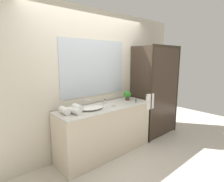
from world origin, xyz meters
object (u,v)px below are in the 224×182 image
at_px(soap_dish, 114,106).
at_px(rolled_towel_middle, 74,111).
at_px(rolled_towel_near_edge, 65,111).
at_px(amenity_bottle_conditioner, 105,102).
at_px(sink_basin, 92,107).
at_px(potted_plant, 127,95).
at_px(amenity_bottle_shampoo, 136,100).
at_px(rolled_towel_far_edge, 77,108).
at_px(faucet, 87,105).

bearing_deg(soap_dish, rolled_towel_middle, 173.36).
bearing_deg(rolled_towel_near_edge, amenity_bottle_conditioner, 5.45).
height_order(sink_basin, potted_plant, potted_plant).
height_order(amenity_bottle_shampoo, rolled_towel_middle, rolled_towel_middle).
bearing_deg(rolled_towel_far_edge, soap_dish, -15.47).
bearing_deg(rolled_towel_far_edge, rolled_towel_near_edge, 179.51).
bearing_deg(faucet, amenity_bottle_shampoo, -19.14).
distance_m(sink_basin, rolled_towel_far_edge, 0.25).
distance_m(faucet, potted_plant, 0.92).
relative_size(sink_basin, rolled_towel_middle, 1.65).
bearing_deg(sink_basin, amenity_bottle_conditioner, 21.06).
height_order(soap_dish, rolled_towel_middle, rolled_towel_middle).
height_order(amenity_bottle_conditioner, amenity_bottle_shampoo, amenity_bottle_conditioner).
height_order(faucet, potted_plant, potted_plant).
height_order(faucet, rolled_towel_near_edge, faucet).
distance_m(soap_dish, rolled_towel_middle, 0.74).
bearing_deg(amenity_bottle_conditioner, rolled_towel_near_edge, -174.55).
bearing_deg(potted_plant, amenity_bottle_conditioner, 172.36).
bearing_deg(rolled_towel_far_edge, amenity_bottle_conditioner, 7.50).
relative_size(rolled_towel_near_edge, rolled_towel_middle, 0.93).
height_order(potted_plant, amenity_bottle_conditioner, potted_plant).
distance_m(amenity_bottle_conditioner, rolled_towel_middle, 0.76).
xyz_separation_m(sink_basin, rolled_towel_middle, (-0.35, -0.02, 0.02)).
bearing_deg(rolled_towel_near_edge, amenity_bottle_shampoo, -9.35).
xyz_separation_m(potted_plant, rolled_towel_far_edge, (-1.15, -0.01, -0.05)).
height_order(sink_basin, amenity_bottle_conditioner, amenity_bottle_conditioner).
height_order(sink_basin, faucet, faucet).
height_order(potted_plant, rolled_towel_middle, potted_plant).
distance_m(potted_plant, rolled_towel_near_edge, 1.37).
relative_size(potted_plant, rolled_towel_near_edge, 0.80).
distance_m(sink_basin, rolled_towel_near_edge, 0.47).
xyz_separation_m(rolled_towel_near_edge, rolled_towel_middle, (0.11, -0.09, -0.01)).
relative_size(soap_dish, rolled_towel_near_edge, 0.43).
distance_m(rolled_towel_middle, rolled_towel_far_edge, 0.14).
height_order(amenity_bottle_conditioner, rolled_towel_near_edge, rolled_towel_near_edge).
height_order(potted_plant, rolled_towel_near_edge, potted_plant).
xyz_separation_m(faucet, rolled_towel_middle, (-0.35, -0.18, -0.00)).
bearing_deg(rolled_towel_middle, amenity_bottle_shampoo, -6.13).
distance_m(soap_dish, rolled_towel_far_edge, 0.65).
bearing_deg(sink_basin, faucet, 90.00).
xyz_separation_m(soap_dish, rolled_towel_near_edge, (-0.85, 0.18, 0.04)).
height_order(soap_dish, rolled_towel_near_edge, rolled_towel_near_edge).
relative_size(potted_plant, soap_dish, 1.86).
distance_m(soap_dish, rolled_towel_near_edge, 0.87).
distance_m(sink_basin, potted_plant, 0.92).
bearing_deg(soap_dish, faucet, 145.69).
distance_m(rolled_towel_near_edge, rolled_towel_middle, 0.14).
bearing_deg(potted_plant, rolled_towel_near_edge, -179.51).
xyz_separation_m(faucet, rolled_towel_near_edge, (-0.46, -0.09, 0.01)).
bearing_deg(faucet, rolled_towel_middle, -152.88).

